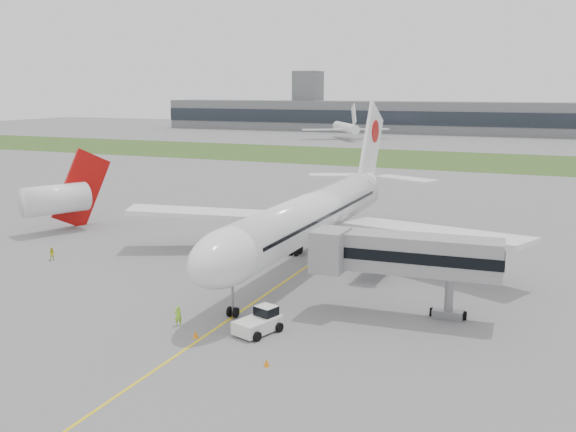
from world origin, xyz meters
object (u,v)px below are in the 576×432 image
at_px(ground_crew_near, 178,316).
at_px(neighbor_aircraft, 59,198).
at_px(airliner, 315,213).
at_px(pushback_tug, 260,321).
at_px(jet_bridge, 400,254).

xyz_separation_m(ground_crew_near, neighbor_aircraft, (-34.99, 24.69, 3.84)).
bearing_deg(neighbor_aircraft, airliner, 22.81).
distance_m(pushback_tug, ground_crew_near, 7.08).
height_order(airliner, neighbor_aircraft, airliner).
xyz_separation_m(airliner, ground_crew_near, (-3.27, -23.44, -4.82)).
distance_m(airliner, pushback_tug, 22.90).
xyz_separation_m(pushback_tug, jet_bridge, (9.41, 8.41, 4.55)).
distance_m(pushback_tug, jet_bridge, 13.42).
bearing_deg(airliner, ground_crew_near, -97.95).
relative_size(airliner, jet_bridge, 3.37).
bearing_deg(airliner, jet_bridge, -46.28).
height_order(airliner, jet_bridge, airliner).
bearing_deg(pushback_tug, jet_bridge, 59.41).
relative_size(jet_bridge, neighbor_aircraft, 1.11).
bearing_deg(pushback_tug, neighbor_aircraft, 168.52).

